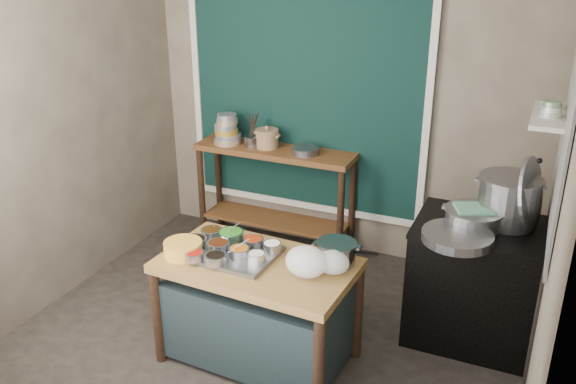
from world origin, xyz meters
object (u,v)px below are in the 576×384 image
at_px(stove_block, 477,284).
at_px(yellow_basin, 183,249).
at_px(prep_table, 258,311).
at_px(stock_pot, 508,200).
at_px(steamer, 473,218).
at_px(utensil_cup, 253,141).
at_px(back_counter, 275,198).
at_px(ceramic_crock, 267,139).
at_px(saucepan, 336,253).
at_px(condiment_tray, 229,252).

distance_m(stove_block, yellow_basin, 2.06).
relative_size(prep_table, stock_pot, 2.94).
relative_size(yellow_basin, steamer, 0.64).
distance_m(yellow_basin, stock_pot, 2.19).
bearing_deg(prep_table, yellow_basin, -163.61).
bearing_deg(utensil_cup, back_counter, 7.28).
bearing_deg(back_counter, stock_pot, -17.19).
bearing_deg(utensil_cup, yellow_basin, -79.09).
bearing_deg(steamer, prep_table, -146.71).
distance_m(back_counter, stove_block, 2.04).
xyz_separation_m(prep_table, back_counter, (-0.60, 1.58, 0.10)).
xyz_separation_m(stove_block, steamer, (-0.08, -0.05, 0.52)).
relative_size(stove_block, yellow_basin, 3.58).
bearing_deg(ceramic_crock, prep_table, -66.85).
height_order(stove_block, utensil_cup, utensil_cup).
distance_m(back_counter, saucepan, 1.79).
bearing_deg(stock_pot, condiment_tray, -149.91).
height_order(condiment_tray, steamer, steamer).
height_order(condiment_tray, ceramic_crock, ceramic_crock).
bearing_deg(ceramic_crock, saucepan, -50.42).
distance_m(stove_block, ceramic_crock, 2.19).
height_order(condiment_tray, yellow_basin, yellow_basin).
bearing_deg(yellow_basin, utensil_cup, 100.91).
relative_size(yellow_basin, ceramic_crock, 1.17).
bearing_deg(saucepan, stove_block, 24.72).
distance_m(utensil_cup, stock_pot, 2.29).
bearing_deg(stock_pot, saucepan, -141.02).
distance_m(condiment_tray, utensil_cup, 1.66).
xyz_separation_m(back_counter, stock_pot, (2.01, -0.62, 0.57)).
relative_size(condiment_tray, utensil_cup, 3.90).
bearing_deg(saucepan, back_counter, 114.06).
bearing_deg(stock_pot, prep_table, -145.90).
xyz_separation_m(prep_table, saucepan, (0.47, 0.19, 0.45)).
bearing_deg(utensil_cup, steamer, -20.49).
height_order(saucepan, stock_pot, stock_pot).
relative_size(saucepan, steamer, 0.67).
relative_size(back_counter, ceramic_crock, 6.72).
xyz_separation_m(back_counter, utensil_cup, (-0.20, -0.03, 0.52)).
relative_size(condiment_tray, steamer, 1.58).
relative_size(stove_block, ceramic_crock, 4.17).
distance_m(back_counter, stock_pot, 2.18).
height_order(stove_block, yellow_basin, stove_block).
bearing_deg(prep_table, saucepan, 25.32).
bearing_deg(ceramic_crock, condiment_tray, -73.49).
xyz_separation_m(saucepan, steamer, (0.75, 0.61, 0.12)).
distance_m(stove_block, utensil_cup, 2.29).
relative_size(condiment_tray, saucepan, 2.35).
height_order(yellow_basin, stock_pot, stock_pot).
bearing_deg(prep_table, ceramic_crock, 116.09).
xyz_separation_m(prep_table, condiment_tray, (-0.21, 0.02, 0.39)).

